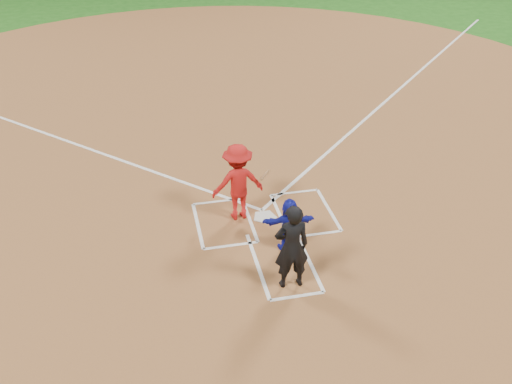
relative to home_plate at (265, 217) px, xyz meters
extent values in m
plane|color=#1B5415|center=(0.00, 0.00, -0.02)|extent=(120.00, 120.00, 0.00)
cylinder|color=brown|center=(0.00, 6.00, -0.01)|extent=(28.00, 28.00, 0.01)
cylinder|color=silver|center=(0.00, 0.00, 0.00)|extent=(0.60, 0.60, 0.02)
imported|color=#13189E|center=(0.24, -1.25, 0.61)|extent=(1.17, 0.46, 1.23)
imported|color=black|center=(-0.04, -2.43, 0.93)|extent=(0.69, 0.45, 1.88)
cube|color=white|center=(-0.98, 0.92, -0.01)|extent=(1.22, 0.08, 0.01)
cube|color=white|center=(-0.98, -0.92, -0.01)|extent=(1.22, 0.08, 0.01)
cube|color=white|center=(-0.37, 0.00, -0.01)|extent=(0.08, 1.83, 0.01)
cube|color=white|center=(-1.59, 0.00, -0.01)|extent=(0.08, 1.83, 0.01)
cube|color=white|center=(0.98, 0.92, -0.01)|extent=(1.22, 0.08, 0.01)
cube|color=white|center=(0.98, -0.92, -0.01)|extent=(1.22, 0.08, 0.01)
cube|color=white|center=(0.37, 0.00, -0.01)|extent=(0.08, 1.83, 0.01)
cube|color=white|center=(1.59, 0.00, -0.01)|extent=(0.08, 1.83, 0.01)
cube|color=white|center=(-0.55, -1.70, -0.01)|extent=(0.08, 2.20, 0.01)
cube|color=white|center=(0.55, -1.70, -0.01)|extent=(0.08, 2.20, 0.01)
cube|color=white|center=(0.00, -2.80, -0.01)|extent=(1.10, 0.08, 0.01)
cube|color=white|center=(7.07, 7.37, -0.01)|extent=(14.21, 14.21, 0.01)
imported|color=red|center=(-0.60, 0.18, 0.93)|extent=(1.26, 0.79, 1.87)
cylinder|color=#976037|center=(0.00, 0.03, 1.13)|extent=(0.43, 0.78, 0.28)
camera|label=1|loc=(-2.58, -10.81, 7.64)|focal=40.00mm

